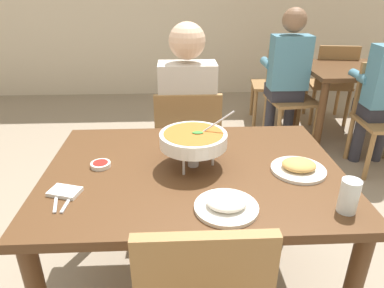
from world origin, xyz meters
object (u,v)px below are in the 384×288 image
at_px(diner_main, 187,111).
at_px(curry_bowl, 193,140).
at_px(dining_table_far, 355,81).
at_px(chair_diner_main, 188,145).
at_px(rice_plate, 226,205).
at_px(chair_bg_window, 332,80).
at_px(appetizer_plate, 299,167).
at_px(chair_bg_left, 383,111).
at_px(sauce_dish, 101,164).
at_px(drink_glass, 349,198).
at_px(chair_bg_middle, 289,90).
at_px(patron_bg_middle, 287,69).
at_px(dining_table_main, 194,188).
at_px(chair_bg_corner, 281,79).

height_order(diner_main, curry_bowl, diner_main).
xyz_separation_m(curry_bowl, dining_table_far, (1.69, 1.88, -0.27)).
distance_m(chair_diner_main, rice_plate, 1.11).
bearing_deg(dining_table_far, chair_diner_main, -145.90).
xyz_separation_m(dining_table_far, chair_bg_window, (-0.02, 0.48, -0.11)).
height_order(appetizer_plate, chair_bg_left, chair_bg_left).
relative_size(chair_diner_main, diner_main, 0.69).
distance_m(sauce_dish, drink_glass, 1.04).
distance_m(rice_plate, chair_bg_left, 2.33).
bearing_deg(chair_bg_middle, chair_diner_main, -130.77).
bearing_deg(patron_bg_middle, chair_bg_window, 34.82).
height_order(diner_main, patron_bg_middle, same).
xyz_separation_m(dining_table_main, drink_glass, (0.54, -0.35, 0.16)).
height_order(chair_bg_middle, chair_bg_corner, same).
height_order(appetizer_plate, chair_bg_corner, chair_bg_corner).
height_order(diner_main, chair_bg_corner, diner_main).
xyz_separation_m(diner_main, rice_plate, (0.10, -1.11, 0.03)).
bearing_deg(chair_bg_window, dining_table_main, -125.10).
relative_size(chair_bg_window, patron_bg_middle, 0.69).
relative_size(drink_glass, chair_bg_corner, 0.14).
bearing_deg(curry_bowl, chair_bg_left, 38.34).
relative_size(appetizer_plate, chair_bg_left, 0.27).
bearing_deg(chair_bg_corner, sauce_dish, -122.45).
relative_size(diner_main, chair_bg_left, 1.46).
bearing_deg(appetizer_plate, dining_table_main, 173.82).
relative_size(chair_diner_main, sauce_dish, 10.00).
xyz_separation_m(chair_bg_middle, chair_bg_window, (0.60, 0.37, 0.00)).
height_order(dining_table_main, chair_bg_corner, chair_bg_corner).
bearing_deg(chair_bg_window, diner_main, -136.51).
bearing_deg(chair_bg_left, drink_glass, -123.93).
bearing_deg(curry_bowl, dining_table_main, -88.61).
xyz_separation_m(rice_plate, dining_table_far, (1.59, 2.22, -0.16)).
bearing_deg(dining_table_far, rice_plate, -125.54).
height_order(dining_table_main, chair_bg_middle, chair_bg_middle).
bearing_deg(rice_plate, curry_bowl, 107.18).
distance_m(appetizer_plate, dining_table_far, 2.32).
bearing_deg(sauce_dish, dining_table_main, -4.67).
distance_m(chair_diner_main, sauce_dish, 0.88).
height_order(chair_bg_left, chair_bg_middle, same).
relative_size(sauce_dish, chair_bg_window, 0.10).
distance_m(chair_bg_corner, chair_bg_window, 0.56).
relative_size(chair_diner_main, drink_glass, 6.92).
xyz_separation_m(drink_glass, chair_bg_left, (1.16, 1.72, -0.31)).
distance_m(curry_bowl, chair_bg_middle, 2.29).
relative_size(dining_table_main, rice_plate, 5.52).
xyz_separation_m(chair_bg_corner, chair_bg_window, (0.56, -0.07, 0.00)).
xyz_separation_m(drink_glass, dining_table_far, (1.15, 2.25, -0.19)).
height_order(dining_table_far, patron_bg_middle, patron_bg_middle).
relative_size(dining_table_far, chair_bg_left, 1.11).
bearing_deg(drink_glass, rice_plate, 175.80).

